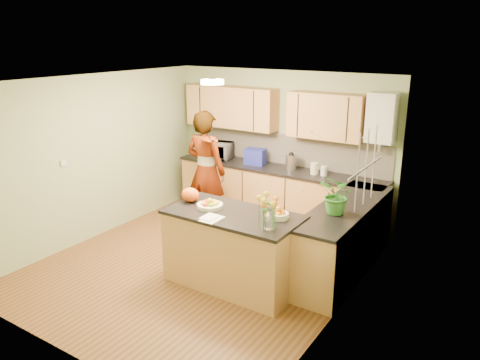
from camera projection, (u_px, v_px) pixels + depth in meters
The scene contains 28 objects.
floor at pixel (203, 264), 6.48m from camera, with size 4.50×4.50×0.00m, color brown.
ceiling at pixel (198, 81), 5.74m from camera, with size 4.00×4.50×0.02m, color white.
wall_back at pixel (281, 145), 7.91m from camera, with size 4.00×0.02×2.50m, color #9BAB7A.
wall_front at pixel (52, 238), 4.30m from camera, with size 4.00×0.02×2.50m, color #9BAB7A.
wall_left at pixel (96, 157), 7.14m from camera, with size 0.02×4.50×2.50m, color #9BAB7A.
wall_right at pixel (347, 207), 5.07m from camera, with size 0.02×4.50×2.50m, color #9BAB7A.
back_counter at pixel (277, 195), 7.85m from camera, with size 3.64×0.62×0.94m.
right_counter at pixel (344, 239), 6.14m from camera, with size 0.62×2.24×0.94m.
splashback at pixel (286, 149), 7.87m from camera, with size 3.60×0.02×0.52m, color beige.
upper_cabinets at pixel (268, 110), 7.69m from camera, with size 3.20×0.34×0.70m.
boiler at pixel (382, 118), 6.72m from camera, with size 0.40×0.30×0.86m.
window_right at pixel (366, 168), 5.47m from camera, with size 0.01×1.30×1.05m.
light_switch at pixel (63, 163), 6.64m from camera, with size 0.02×0.09×0.09m, color silver.
ceiling_lamp at pixel (212, 82), 5.99m from camera, with size 0.30×0.30×0.07m.
peninsula_island at pixel (233, 249), 5.84m from camera, with size 1.67×0.86×0.96m.
fruit_dish at pixel (210, 204), 5.87m from camera, with size 0.33×0.33×0.12m.
orange_bowl at pixel (279, 214), 5.52m from camera, with size 0.24×0.24×0.14m.
flower_vase at pixel (269, 202), 5.15m from camera, with size 0.26×0.26×0.48m.
orange_bag at pixel (190, 195), 6.07m from camera, with size 0.24×0.21×0.18m, color #FA5714.
papers at pixel (212, 219), 5.51m from camera, with size 0.20×0.28×0.01m, color white.
violinist at pixel (206, 171), 7.45m from camera, with size 0.71×0.46×1.94m, color #DBAA86.
violin at pixel (207, 139), 7.00m from camera, with size 0.59×0.23×0.12m, color #491504, non-canonical shape.
microwave at pixel (217, 150), 8.27m from camera, with size 0.53×0.36×0.30m, color silver.
blue_box at pixel (255, 157), 7.89m from camera, with size 0.33×0.24×0.27m, color navy.
kettle at pixel (291, 161), 7.59m from camera, with size 0.18×0.18×0.34m.
jar_cream at pixel (314, 168), 7.34m from camera, with size 0.12×0.12×0.19m, color beige.
jar_white at pixel (324, 171), 7.26m from camera, with size 0.10×0.10×0.16m, color silver.
potted_plant at pixel (338, 195), 5.65m from camera, with size 0.43×0.38×0.48m, color #327A28.
Camera 1 is at (3.60, -4.63, 3.03)m, focal length 35.00 mm.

